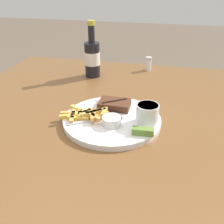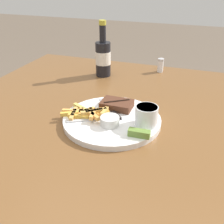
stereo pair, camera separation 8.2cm
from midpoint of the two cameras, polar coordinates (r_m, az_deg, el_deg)
The scene contains 11 objects.
dining_table at distance 0.88m, azimuth 2.69°, elevation -6.43°, with size 1.22×1.21×0.73m.
dinner_plate at distance 0.84m, azimuth 2.81°, elevation -1.82°, with size 0.31×0.31×0.02m.
steak_portion at distance 0.88m, azimuth 3.71°, elevation 1.57°, with size 0.10×0.07×0.03m.
fries_pile at distance 0.84m, azimuth -2.61°, elevation -0.17°, with size 0.15×0.11×0.02m.
coleslaw_cup at distance 0.79m, azimuth 10.49°, elevation -0.68°, with size 0.07×0.07×0.06m.
dipping_sauce_cup at distance 0.78m, azimuth 2.53°, elevation -1.94°, with size 0.06×0.06×0.03m.
pickle_spear at distance 0.74m, azimuth 9.10°, elevation -4.68°, with size 0.06×0.02×0.02m.
fork_utensil at distance 0.81m, azimuth -2.78°, elevation -1.78°, with size 0.12×0.08×0.00m.
knife_utensil at distance 0.87m, azimuth 2.63°, elevation 0.26°, with size 0.12×0.14×0.01m.
beer_bottle at distance 1.19m, azimuth 0.05°, elevation 11.88°, with size 0.07×0.07×0.24m.
salt_shaker at distance 1.28m, azimuth 12.36°, elevation 9.89°, with size 0.03×0.03×0.07m.
Camera 2 is at (0.24, -0.68, 1.17)m, focal length 42.00 mm.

